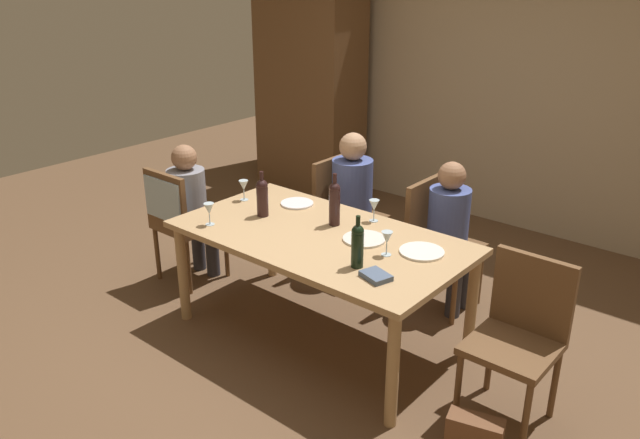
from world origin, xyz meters
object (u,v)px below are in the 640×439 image
Objects in this scene: dinner_plate_guest_left at (422,252)px; handbag at (474,436)px; wine_bottle_dark_red at (357,244)px; chair_left_end at (175,212)px; chair_far_right at (436,235)px; chair_right_end at (520,329)px; dinner_plate_guest_right at (364,239)px; wine_glass_near_left at (244,186)px; person_man_bearded at (355,195)px; armoire_cabinet at (310,88)px; person_woman_host at (451,226)px; dinner_plate_host at (297,203)px; wine_glass_centre at (387,238)px; person_man_guest at (191,202)px; wine_bottle_tall_green at (335,202)px; wine_bottle_short_olive at (262,196)px; wine_glass_far at (209,209)px; chair_far_left at (343,208)px; wine_glass_near_right at (374,206)px; dining_table at (320,245)px.

dinner_plate_guest_left is 0.95× the size of handbag.
chair_left_end is at bearing 177.01° from wine_bottle_dark_red.
chair_far_right is 1.27m from chair_right_end.
dinner_plate_guest_right is (-0.07, -0.78, 0.22)m from chair_far_right.
wine_bottle_dark_red is at bearing -59.87° from dinner_plate_guest_right.
wine_glass_near_left is (-1.15, -0.77, 0.32)m from chair_far_right.
armoire_cabinet is at bearing -129.85° from person_man_bearded.
chair_far_right is at bearing 96.23° from wine_bottle_dark_red.
person_woman_host is 4.70× the size of dinner_plate_host.
handbag is at bearing -24.00° from wine_glass_centre.
armoire_cabinet is 2.39m from person_man_guest.
person_man_guest is 3.12× the size of wine_bottle_tall_green.
dinner_plate_guest_right is (0.77, 0.11, -0.13)m from wine_bottle_short_olive.
dinner_plate_guest_right is at bearing 2.93° from person_man_guest.
person_man_guest is 1.82m from wine_glass_centre.
person_man_guest is at bearing 150.95° from wine_glass_far.
chair_left_end is at bearing -38.63° from chair_far_left.
person_man_bearded is at bearing 137.08° from wine_glass_near_right.
chair_right_end is 3.45× the size of dinner_plate_guest_left.
person_man_guest is (0.72, -2.23, -0.46)m from armoire_cabinet.
person_woman_host is 3.13× the size of wine_bottle_tall_green.
wine_bottle_tall_green reaches higher than dining_table.
chair_left_end reaches higher than wine_glass_near_left.
wine_glass_centre is at bearing 45.63° from person_man_bearded.
wine_bottle_dark_red is (-0.86, -0.30, 0.35)m from chair_right_end.
person_woman_host is (2.48, -1.37, -0.46)m from armoire_cabinet.
chair_right_end is (3.35, -2.17, -0.56)m from armoire_cabinet.
chair_left_end reaches higher than dining_table.
dinner_plate_host is at bearing -53.72° from chair_far_right.
dinner_plate_guest_right is at bearing 44.83° from chair_far_left.
armoire_cabinet is 7.79× the size of handbag.
handbag is at bearing -14.88° from dining_table.
wine_bottle_dark_red is at bearing -25.43° from dining_table.
person_woman_host is at bearing 90.00° from chair_far_left.
person_man_guest is 4.69× the size of dinner_plate_host.
dinner_plate_host is at bearing 27.21° from wine_glass_near_left.
armoire_cabinet is at bearing 119.74° from wine_glass_near_left.
chair_right_end is 0.80× the size of person_man_bearded.
wine_bottle_dark_red is at bearing 171.18° from handbag.
person_man_bearded is at bearing 90.00° from chair_far_left.
chair_left_end is 1.84m from wine_glass_centre.
dinner_plate_guest_right is at bearing -1.06° from chair_right_end.
wine_bottle_short_olive is 0.79m from dinner_plate_guest_right.
chair_left_end reaches higher than wine_glass_centre.
dinner_plate_guest_right is (1.58, 0.08, 0.12)m from person_man_guest.
chair_far_left is at bearing -23.67° from chair_right_end.
dining_table is 1.32m from chair_left_end.
person_woman_host reaches higher than dinner_plate_guest_right.
person_woman_host is 3.90× the size of handbag.
dinner_plate_guest_right is (0.13, -0.29, -0.10)m from wine_glass_near_right.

